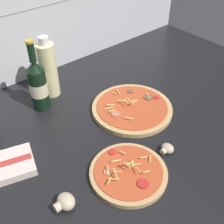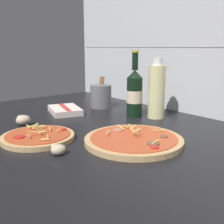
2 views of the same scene
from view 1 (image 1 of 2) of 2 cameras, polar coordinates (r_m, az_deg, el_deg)
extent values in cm
cube|color=black|center=(96.88, 0.30, -2.97)|extent=(160.00, 90.00, 2.50)
cube|color=silver|center=(115.94, -15.37, 19.78)|extent=(160.00, 1.00, 60.00)
cube|color=gray|center=(115.47, -15.24, 19.73)|extent=(156.80, 0.16, 0.30)
cylinder|color=tan|center=(80.91, 3.36, -12.25)|extent=(22.03, 22.03, 1.47)
cylinder|color=#C14C28|center=(80.22, 3.38, -11.86)|extent=(19.39, 19.39, 0.30)
cylinder|color=red|center=(77.49, 6.29, -14.28)|extent=(3.15, 3.15, 0.40)
cylinder|color=red|center=(84.23, 0.04, -8.12)|extent=(2.27, 2.27, 0.40)
cylinder|color=#B7755B|center=(79.39, -0.94, -12.11)|extent=(2.18, 2.18, 0.40)
cylinder|color=#EADB6B|center=(80.35, 4.27, -10.35)|extent=(1.69, 2.06, 0.49)
cylinder|color=#EADB6B|center=(78.27, 3.13, -10.74)|extent=(0.59, 2.42, 0.43)
cylinder|color=#EADB6B|center=(77.26, 0.74, -12.46)|extent=(1.53, 3.27, 1.26)
cylinder|color=#EADB6B|center=(79.62, 3.51, -10.64)|extent=(1.15, 2.50, 0.98)
cylinder|color=#EADB6B|center=(78.17, 0.99, -12.07)|extent=(2.36, 2.61, 1.34)
cylinder|color=#EADB6B|center=(82.79, 7.72, -9.37)|extent=(2.18, 1.88, 0.73)
cylinder|color=#EADB6B|center=(77.65, 3.47, -10.33)|extent=(1.81, 1.14, 0.45)
cylinder|color=#EADB6B|center=(79.12, -0.90, -11.71)|extent=(1.79, 2.22, 0.92)
cylinder|color=#EADB6B|center=(80.34, 4.96, -10.56)|extent=(1.99, 1.77, 1.11)
cylinder|color=#EADB6B|center=(83.28, 2.17, -8.17)|extent=(0.95, 1.98, 0.43)
cylinder|color=#EADB6B|center=(77.04, -0.57, -13.79)|extent=(2.72, 1.71, 1.30)
cylinder|color=#EADB6B|center=(76.96, 0.33, -13.49)|extent=(2.22, 2.68, 0.98)
cylinder|color=#EADB6B|center=(78.78, 7.00, -11.93)|extent=(1.83, 1.12, 0.49)
cylinder|color=#EADB6B|center=(81.24, 0.86, -9.88)|extent=(2.94, 1.57, 0.49)
cylinder|color=#EADB6B|center=(82.53, 6.50, -9.14)|extent=(2.09, 1.33, 0.38)
cylinder|color=#EADB6B|center=(78.64, 5.25, -11.53)|extent=(1.11, 2.91, 1.08)
cylinder|color=tan|center=(101.46, 4.09, 0.73)|extent=(28.91, 28.91, 1.58)
cylinder|color=#C14C28|center=(100.88, 4.12, 1.15)|extent=(25.44, 25.44, 0.30)
cylinder|color=brown|center=(107.72, 3.83, 4.22)|extent=(2.35, 2.35, 0.40)
cylinder|color=red|center=(105.61, 9.02, 2.94)|extent=(2.11, 2.11, 0.40)
cylinder|color=#B7755B|center=(96.84, 0.68, -0.38)|extent=(3.05, 3.05, 0.40)
cylinder|color=brown|center=(105.16, 7.42, 2.95)|extent=(3.39, 3.39, 0.40)
cylinder|color=#EADB6B|center=(99.41, -0.19, 1.47)|extent=(2.84, 1.37, 0.93)
cylinder|color=#EADB6B|center=(99.51, 4.38, 2.08)|extent=(2.42, 0.63, 0.65)
cylinder|color=#EADB6B|center=(106.84, 1.22, 4.16)|extent=(1.25, 3.20, 0.45)
cylinder|color=#EADB6B|center=(97.15, -0.07, 0.28)|extent=(2.98, 0.81, 1.29)
cylinder|color=#EADB6B|center=(100.93, 2.05, 2.30)|extent=(2.25, 2.60, 0.47)
cylinder|color=#EADB6B|center=(99.20, 2.87, 2.17)|extent=(0.40, 2.45, 1.15)
cylinder|color=#EADB6B|center=(100.35, 3.73, 2.22)|extent=(0.64, 3.38, 1.23)
cylinder|color=#EADB6B|center=(99.87, 4.50, 2.07)|extent=(2.16, 1.12, 0.87)
cylinder|color=#EADB6B|center=(101.05, 4.63, 2.39)|extent=(1.35, 1.80, 0.87)
cylinder|color=#EADB6B|center=(94.18, 3.41, -1.22)|extent=(2.07, 2.68, 0.46)
cylinder|color=#EADB6B|center=(98.46, -0.65, 0.84)|extent=(3.25, 1.39, 0.65)
cylinder|color=#EADB6B|center=(105.85, 0.56, 3.79)|extent=(0.80, 2.00, 0.41)
cylinder|color=#EADB6B|center=(105.25, 7.39, 3.27)|extent=(0.84, 2.65, 1.24)
cylinder|color=black|center=(101.95, -14.63, 4.52)|extent=(6.26, 6.26, 15.61)
cone|color=black|center=(97.09, -15.53, 9.03)|extent=(6.26, 6.26, 3.06)
cylinder|color=black|center=(94.80, -16.04, 11.58)|extent=(2.38, 2.38, 6.79)
cylinder|color=gold|center=(93.18, -16.47, 13.63)|extent=(2.73, 2.73, 0.80)
cylinder|color=beige|center=(101.77, -14.66, 4.66)|extent=(6.32, 6.32, 5.00)
cylinder|color=beige|center=(106.98, -12.77, 8.25)|extent=(6.53, 6.53, 20.65)
cylinder|color=white|center=(101.57, -13.73, 13.90)|extent=(3.59, 3.59, 2.82)
cylinder|color=beige|center=(86.68, 10.52, -7.78)|extent=(1.82, 1.82, 1.82)
ellipsoid|color=#C6B293|center=(87.61, 11.22, -7.26)|extent=(3.44, 4.04, 2.83)
cylinder|color=beige|center=(74.64, -10.75, -18.29)|extent=(2.36, 2.36, 2.36)
ellipsoid|color=#C6B293|center=(75.09, -9.33, -17.49)|extent=(4.46, 5.24, 3.67)
cube|color=beige|center=(87.17, -21.16, -10.38)|extent=(19.62, 15.96, 2.40)
cube|color=#B73833|center=(86.25, -21.36, -9.83)|extent=(16.08, 6.63, 0.16)
camera|label=2|loc=(1.19, 46.78, 9.07)|focal=45.00mm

